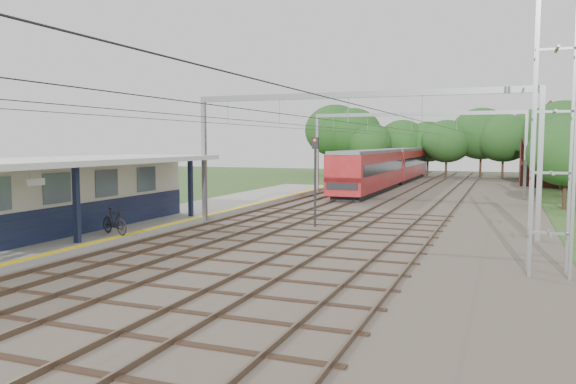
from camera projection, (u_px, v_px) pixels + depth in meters
The scene contains 14 objects.
ground at pixel (94, 304), 15.61m from camera, with size 160.00×160.00×0.00m, color #2D4C1E.
ballast_bed at pixel (410, 202), 42.02m from camera, with size 18.00×90.00×0.10m, color #473D33.
platform at pixel (157, 220), 31.30m from camera, with size 5.00×52.00×0.35m, color gray.
yellow_stripe at pixel (192, 219), 30.47m from camera, with size 0.45×52.00×0.01m, color yellow.
station_building at pixel (39, 197), 25.13m from camera, with size 3.41×18.00×3.40m.
canopy at pixel (40, 163), 23.66m from camera, with size 6.40×20.00×3.44m.
rail_tracks at pixel (377, 199), 42.91m from camera, with size 11.80×88.00×0.15m.
catenary_system at pixel (391, 127), 37.38m from camera, with size 17.22×88.00×7.00m.
lattice_pylon at pixel (555, 96), 18.19m from camera, with size 1.30×1.30×12.00m.
tree_band at pixel (446, 139), 66.84m from camera, with size 31.72×30.88×8.82m.
house_far at pixel (562, 155), 57.85m from camera, with size 8.00×6.12×8.66m.
bicycle at pixel (114, 221), 25.27m from camera, with size 0.56×1.99×1.20m, color black.
train at pixel (389, 166), 57.29m from camera, with size 2.85×35.49×3.75m.
signal_post at pixel (315, 169), 29.13m from camera, with size 0.34×0.29×4.76m.
Camera 1 is at (10.57, -12.28, 4.49)m, focal length 35.00 mm.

